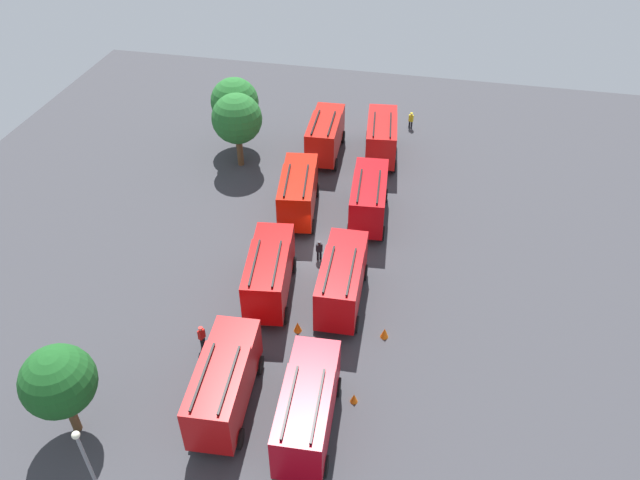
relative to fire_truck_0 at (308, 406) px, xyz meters
The scene contains 20 objects.
ground_plane 14.70m from the fire_truck_0, ahead, with size 65.04×65.04×0.00m, color #38383D.
fire_truck_0 is the anchor object (origin of this frame).
fire_truck_1 9.86m from the fire_truck_0, ahead, with size 7.29×2.98×3.88m.
fire_truck_2 19.26m from the fire_truck_0, ahead, with size 7.37×3.22×3.88m.
fire_truck_3 28.68m from the fire_truck_0, ahead, with size 7.42×3.37×3.88m.
fire_truck_4 4.71m from the fire_truck_0, 82.90° to the left, with size 7.36×3.18×3.88m.
fire_truck_5 10.67m from the fire_truck_0, 26.36° to the left, with size 7.47×3.54×3.88m.
fire_truck_6 19.55m from the fire_truck_0, 15.10° to the left, with size 7.48×3.58×3.88m.
fire_truck_7 28.38m from the fire_truck_0, ahead, with size 7.31×3.04×3.88m.
firefighter_0 8.85m from the fire_truck_0, 59.60° to the left, with size 0.48×0.38×1.64m.
firefighter_1 34.72m from the fire_truck_0, ahead, with size 0.33×0.46×1.60m.
firefighter_2 14.15m from the fire_truck_0, ahead, with size 0.43×0.48×1.60m.
tree_0 12.46m from the fire_truck_0, 101.42° to the left, with size 3.76×3.76×5.83m.
tree_1 27.69m from the fire_truck_0, 25.23° to the left, with size 4.22×4.22×6.55m.
tree_2 28.71m from the fire_truck_0, 25.04° to the left, with size 3.75×3.75×5.81m.
tree_3 30.93m from the fire_truck_0, 24.85° to the left, with size 4.18×4.18×6.48m.
traffic_cone_0 8.31m from the fire_truck_0, 22.43° to the right, with size 0.51×0.51×0.73m, color #F2600C.
traffic_cone_1 7.47m from the fire_truck_0, 18.11° to the left, with size 0.51×0.51×0.73m, color #F2600C.
traffic_cone_2 3.63m from the fire_truck_0, 41.22° to the right, with size 0.44×0.44×0.63m, color #F2600C.
lamppost 10.59m from the fire_truck_0, 126.64° to the left, with size 0.36×0.36×6.32m.
Camera 1 is at (-32.91, -7.05, 28.39)m, focal length 34.44 mm.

